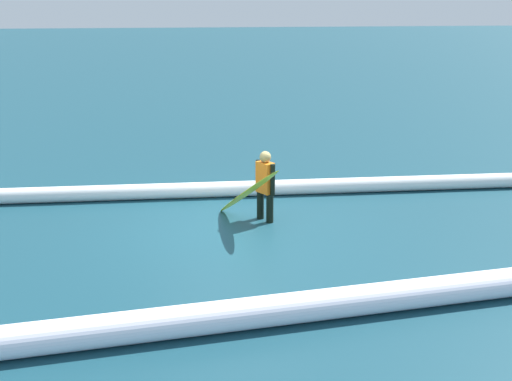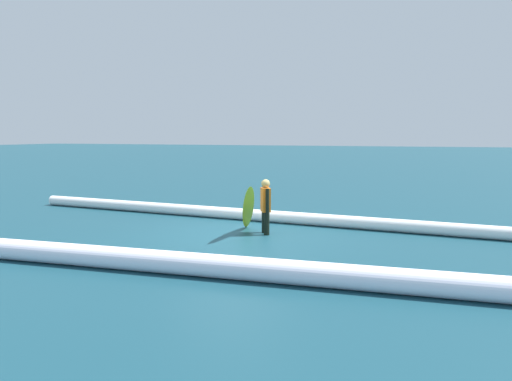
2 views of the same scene
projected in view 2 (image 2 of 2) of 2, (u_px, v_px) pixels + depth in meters
ground_plane at (233, 234)px, 12.03m from camera, size 188.72×188.72×0.00m
surfer at (266, 204)px, 11.96m from camera, size 0.35×0.48×1.38m
surfboard at (248, 208)px, 11.89m from camera, size 1.09×1.91×1.35m
wave_crest_foreground at (296, 218)px, 13.35m from camera, size 18.29×1.27×0.34m
wave_crest_midground at (129, 259)px, 8.81m from camera, size 14.33×1.54×0.42m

